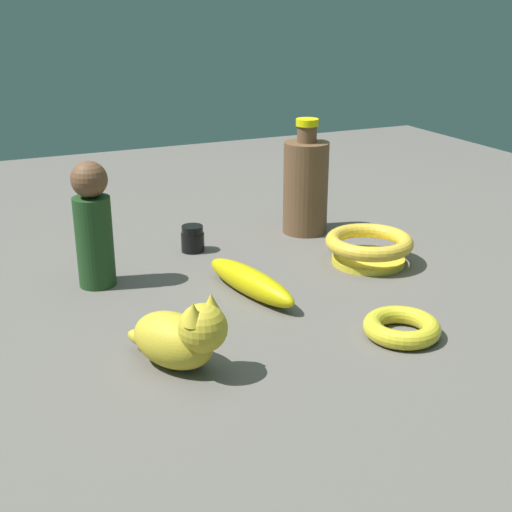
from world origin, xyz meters
The scene contains 8 objects.
ground centered at (0.00, 0.00, 0.00)m, with size 2.00×2.00×0.00m, color #5B5651.
nail_polish_jar centered at (0.04, -0.17, 0.02)m, with size 0.04×0.04×0.04m.
bowl centered at (-0.19, 0.00, 0.03)m, with size 0.14×0.14×0.05m.
cat_figurine centered at (0.18, 0.19, 0.04)m, with size 0.11×0.13×0.10m.
person_figure_adult centered at (0.21, -0.09, 0.09)m, with size 0.08×0.08×0.18m.
bangle centered at (-0.09, 0.23, 0.01)m, with size 0.10×0.10×0.02m, color gold.
banana centered at (0.02, 0.03, 0.02)m, with size 0.19×0.04×0.04m, color #C0B00B.
bottle_tall centered at (-0.18, -0.18, 0.09)m, with size 0.08×0.08×0.20m.
Camera 1 is at (0.39, 0.85, 0.40)m, focal length 48.26 mm.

